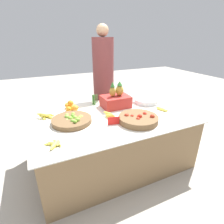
# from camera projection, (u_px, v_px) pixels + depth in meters

# --- Properties ---
(ground_plane) EXTENTS (12.00, 12.00, 0.00)m
(ground_plane) POSITION_uv_depth(u_px,v_px,m) (112.00, 160.00, 2.33)
(ground_plane) COLOR #ADA599
(market_table) EXTENTS (1.85, 1.17, 0.64)m
(market_table) POSITION_uv_depth(u_px,v_px,m) (112.00, 139.00, 2.20)
(market_table) COLOR olive
(market_table) RESTS_ON ground_plane
(lime_bowl) EXTENTS (0.43, 0.43, 0.09)m
(lime_bowl) POSITION_uv_depth(u_px,v_px,m) (72.00, 120.00, 1.91)
(lime_bowl) COLOR brown
(lime_bowl) RESTS_ON market_table
(tomato_basket) EXTENTS (0.44, 0.44, 0.10)m
(tomato_basket) POSITION_uv_depth(u_px,v_px,m) (138.00, 119.00, 1.92)
(tomato_basket) COLOR brown
(tomato_basket) RESTS_ON market_table
(orange_pile) EXTENTS (0.16, 0.21, 0.13)m
(orange_pile) POSITION_uv_depth(u_px,v_px,m) (71.00, 107.00, 2.22)
(orange_pile) COLOR orange
(orange_pile) RESTS_ON market_table
(metal_bowl) EXTENTS (0.34, 0.34, 0.06)m
(metal_bowl) POSITION_uv_depth(u_px,v_px,m) (146.00, 101.00, 2.48)
(metal_bowl) COLOR silver
(metal_bowl) RESTS_ON market_table
(price_sign) EXTENTS (0.13, 0.03, 0.09)m
(price_sign) POSITION_uv_depth(u_px,v_px,m) (114.00, 121.00, 1.85)
(price_sign) COLOR red
(price_sign) RESTS_ON market_table
(produce_crate) EXTENTS (0.36, 0.27, 0.35)m
(produce_crate) POSITION_uv_depth(u_px,v_px,m) (116.00, 100.00, 2.31)
(produce_crate) COLOR #B22D28
(produce_crate) RESTS_ON market_table
(veg_bundle) EXTENTS (0.07, 0.05, 0.14)m
(veg_bundle) POSITION_uv_depth(u_px,v_px,m) (94.00, 100.00, 2.39)
(veg_bundle) COLOR #4C8E42
(veg_bundle) RESTS_ON market_table
(banana_bunch_front_right) EXTENTS (0.15, 0.17, 0.04)m
(banana_bunch_front_right) POSITION_uv_depth(u_px,v_px,m) (54.00, 144.00, 1.51)
(banana_bunch_front_right) COLOR #EFDB4C
(banana_bunch_front_right) RESTS_ON market_table
(banana_bunch_front_left) EXTENTS (0.10, 0.19, 0.03)m
(banana_bunch_front_left) POSITION_uv_depth(u_px,v_px,m) (161.00, 109.00, 2.23)
(banana_bunch_front_left) COLOR #EFDB4C
(banana_bunch_front_left) RESTS_ON market_table
(banana_bunch_middle_right) EXTENTS (0.13, 0.21, 0.06)m
(banana_bunch_middle_right) POSITION_uv_depth(u_px,v_px,m) (110.00, 115.00, 2.03)
(banana_bunch_middle_right) COLOR #EFDB4C
(banana_bunch_middle_right) RESTS_ON market_table
(banana_bunch_front_center) EXTENTS (0.20, 0.17, 0.06)m
(banana_bunch_front_center) POSITION_uv_depth(u_px,v_px,m) (46.00, 116.00, 2.02)
(banana_bunch_front_center) COLOR #EFDB4C
(banana_bunch_front_center) RESTS_ON market_table
(vendor_person) EXTENTS (0.33, 0.33, 1.69)m
(vendor_person) POSITION_uv_depth(u_px,v_px,m) (104.00, 86.00, 2.82)
(vendor_person) COLOR brown
(vendor_person) RESTS_ON ground_plane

